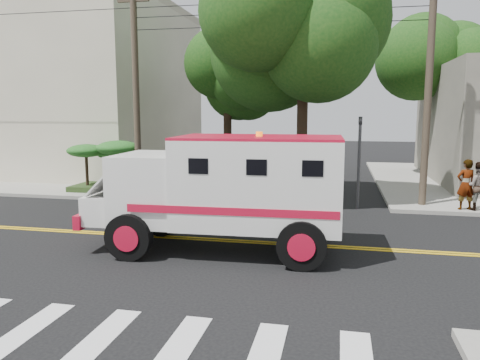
# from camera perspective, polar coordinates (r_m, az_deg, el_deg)

# --- Properties ---
(ground) EXTENTS (100.00, 100.00, 0.00)m
(ground) POSITION_cam_1_polar(r_m,az_deg,el_deg) (13.93, -1.05, -7.43)
(ground) COLOR black
(ground) RESTS_ON ground
(sidewalk_nw) EXTENTS (17.00, 17.00, 0.15)m
(sidewalk_nw) POSITION_cam_1_polar(r_m,az_deg,el_deg) (31.51, -19.74, 1.07)
(sidewalk_nw) COLOR gray
(sidewalk_nw) RESTS_ON ground
(building_left) EXTENTS (16.00, 14.00, 10.00)m
(building_left) POSITION_cam_1_polar(r_m,az_deg,el_deg) (33.66, -21.75, 10.06)
(building_left) COLOR #BDB59B
(building_left) RESTS_ON sidewalk_nw
(utility_pole_left) EXTENTS (0.28, 0.28, 9.00)m
(utility_pole_left) POSITION_cam_1_polar(r_m,az_deg,el_deg) (20.94, -12.54, 10.09)
(utility_pole_left) COLOR #382D23
(utility_pole_left) RESTS_ON ground
(utility_pole_right) EXTENTS (0.28, 0.28, 9.00)m
(utility_pole_right) POSITION_cam_1_polar(r_m,az_deg,el_deg) (19.54, 21.97, 9.83)
(utility_pole_right) COLOR #382D23
(utility_pole_right) RESTS_ON ground
(tree_main) EXTENTS (6.08, 5.70, 9.85)m
(tree_main) POSITION_cam_1_polar(r_m,az_deg,el_deg) (19.60, 9.09, 18.26)
(tree_main) COLOR black
(tree_main) RESTS_ON ground
(tree_left) EXTENTS (4.48, 4.20, 7.70)m
(tree_left) POSITION_cam_1_polar(r_m,az_deg,el_deg) (25.57, -0.95, 12.69)
(tree_left) COLOR black
(tree_left) RESTS_ON ground
(tree_right) EXTENTS (4.80, 4.50, 8.20)m
(tree_right) POSITION_cam_1_polar(r_m,az_deg,el_deg) (29.50, 23.91, 12.12)
(tree_right) COLOR black
(tree_right) RESTS_ON ground
(traffic_signal) EXTENTS (0.15, 0.18, 3.60)m
(traffic_signal) POSITION_cam_1_polar(r_m,az_deg,el_deg) (18.74, 14.34, 3.30)
(traffic_signal) COLOR #3F3F42
(traffic_signal) RESTS_ON ground
(accessibility_sign) EXTENTS (0.45, 0.10, 2.02)m
(accessibility_sign) POSITION_cam_1_polar(r_m,az_deg,el_deg) (21.47, -13.55, 1.63)
(accessibility_sign) COLOR #3F3F42
(accessibility_sign) RESTS_ON ground
(palm_planter) EXTENTS (3.52, 2.63, 2.36)m
(palm_planter) POSITION_cam_1_polar(r_m,az_deg,el_deg) (22.40, -15.93, 2.53)
(palm_planter) COLOR #1E3314
(palm_planter) RESTS_ON sidewalk_nw
(armored_truck) EXTENTS (6.99, 3.00, 3.14)m
(armored_truck) POSITION_cam_1_polar(r_m,az_deg,el_deg) (12.60, -1.71, -0.78)
(armored_truck) COLOR silver
(armored_truck) RESTS_ON ground
(pedestrian_a) EXTENTS (0.79, 0.62, 1.90)m
(pedestrian_a) POSITION_cam_1_polar(r_m,az_deg,el_deg) (19.31, 25.81, -0.50)
(pedestrian_a) COLOR gray
(pedestrian_a) RESTS_ON sidewalk_ne
(pedestrian_b) EXTENTS (0.97, 0.80, 1.81)m
(pedestrian_b) POSITION_cam_1_polar(r_m,az_deg,el_deg) (19.42, 26.97, -0.67)
(pedestrian_b) COLOR gray
(pedestrian_b) RESTS_ON sidewalk_ne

